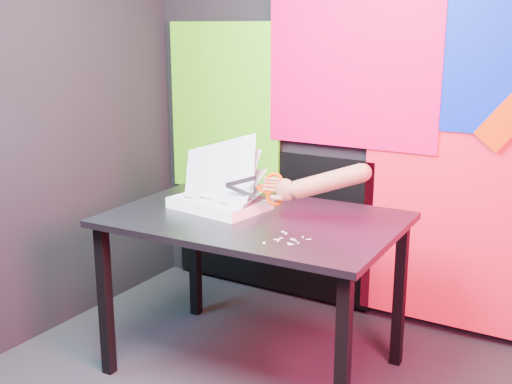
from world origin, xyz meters
The scene contains 7 objects.
room centered at (0.00, 0.00, 1.35)m, with size 3.01×3.01×2.71m.
backdrop centered at (0.06, 1.46, 0.96)m, with size 2.88×0.05×2.08m.
work_table centered at (-0.36, 0.65, 0.67)m, with size 1.30×0.90×0.75m.
printout_stack centered at (-0.56, 0.68, 0.78)m, with size 0.48×0.35×0.38m.
scissors centered at (-0.28, 0.65, 0.89)m, with size 0.26×0.07×0.15m.
hand_forearm centered at (-0.06, 0.70, 0.93)m, with size 0.45×0.15×0.19m.
paper_clippings centered at (-0.08, 0.44, 0.75)m, with size 0.15×0.18×0.00m.
Camera 1 is at (1.06, -1.70, 1.58)m, focal length 45.00 mm.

